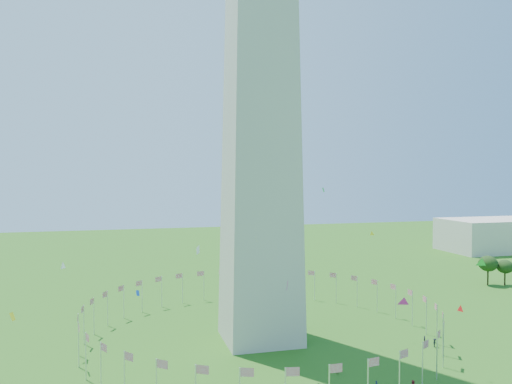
% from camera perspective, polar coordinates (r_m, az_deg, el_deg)
% --- Properties ---
extents(flag_ring, '(80.24, 80.24, 9.00)m').
position_cam_1_polar(flag_ring, '(119.62, 0.50, -14.45)').
color(flag_ring, silver).
rests_on(flag_ring, ground).
extents(gov_building_east_a, '(50.00, 30.00, 16.00)m').
position_cam_1_polar(gov_building_east_a, '(279.08, 25.56, -4.44)').
color(gov_building_east_a, beige).
rests_on(gov_building_east_a, ground).
extents(kites_aloft, '(110.63, 65.60, 31.06)m').
position_cam_1_polar(kites_aloft, '(96.03, 13.65, -9.97)').
color(kites_aloft, '#CC2699').
rests_on(kites_aloft, ground).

